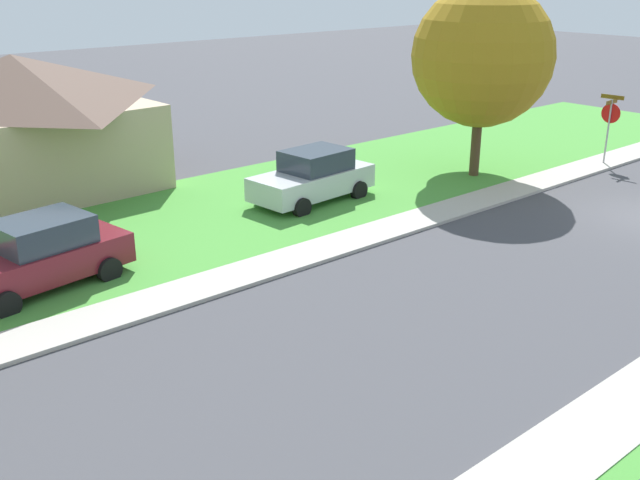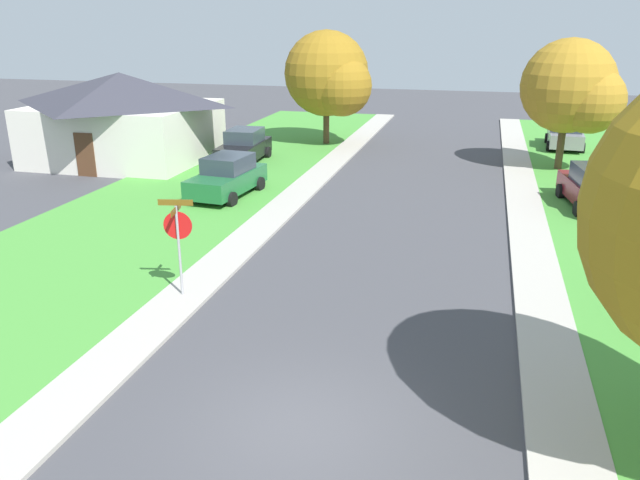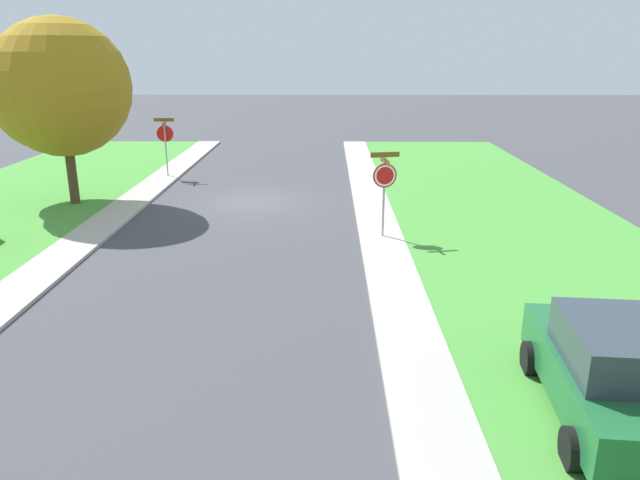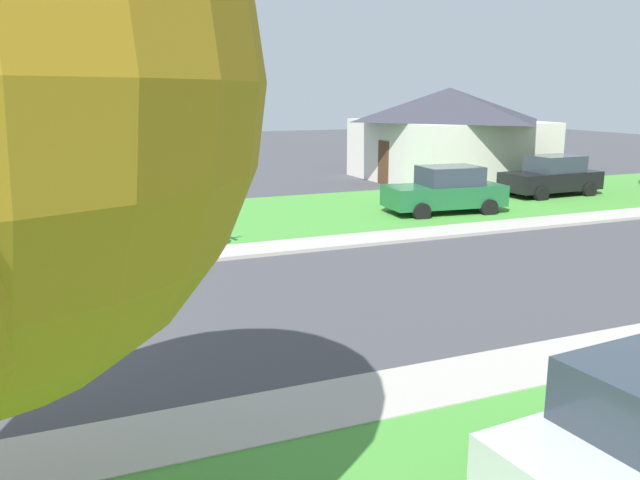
% 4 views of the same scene
% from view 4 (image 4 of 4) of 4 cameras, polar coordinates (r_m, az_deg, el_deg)
% --- Properties ---
extents(sidewalk_west, '(1.40, 56.00, 0.10)m').
position_cam_4_polar(sidewalk_west, '(20.64, 8.96, 0.54)').
color(sidewalk_west, '#ADA89E').
rests_on(sidewalk_west, ground).
extents(lawn_west, '(8.00, 56.00, 0.08)m').
position_cam_4_polar(lawn_west, '(24.68, 3.24, 2.66)').
color(lawn_west, '#479338').
rests_on(lawn_west, ground).
extents(stop_sign_far_corner, '(0.91, 0.91, 2.77)m').
position_cam_4_polar(stop_sign_far_corner, '(17.70, -11.29, 4.47)').
color(stop_sign_far_corner, '#9E9EA3').
rests_on(stop_sign_far_corner, ground).
extents(car_black_far_down_street, '(2.18, 4.37, 1.76)m').
position_cam_4_polar(car_black_far_down_street, '(29.56, 19.59, 5.25)').
color(car_black_far_down_street, black).
rests_on(car_black_far_down_street, ground).
extents(car_green_near_corner, '(2.33, 4.45, 1.76)m').
position_cam_4_polar(car_green_near_corner, '(24.23, 10.91, 4.26)').
color(car_green_near_corner, '#1E6033').
rests_on(car_green_near_corner, ground).
extents(house_left_setback, '(9.02, 7.82, 4.60)m').
position_cam_4_polar(house_left_setback, '(33.62, 11.12, 9.15)').
color(house_left_setback, silver).
rests_on(house_left_setback, ground).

